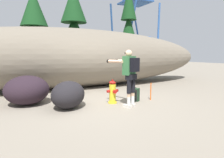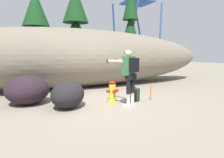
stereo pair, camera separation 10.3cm
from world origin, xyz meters
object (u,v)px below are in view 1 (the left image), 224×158
Objects in this scene: spare_backpack at (135,95)px; survey_stake at (151,91)px; utility_worker at (129,71)px; boulder_large at (27,90)px; fire_hydrant at (113,92)px; boulder_mid at (68,95)px.

spare_backpack is 0.59m from survey_stake.
utility_worker is 1.25× the size of boulder_large.
boulder_large reaches higher than fire_hydrant.
survey_stake is at bearing -18.95° from boulder_large.
fire_hydrant is 0.83m from spare_backpack.
utility_worker is (0.24, -0.62, 0.73)m from fire_hydrant.
survey_stake is (1.14, 0.39, -0.79)m from utility_worker.
utility_worker reaches higher than boulder_mid.
spare_backpack is at bearing -4.39° from boulder_mid.
fire_hydrant is 0.45× the size of utility_worker.
utility_worker reaches higher than spare_backpack.
fire_hydrant is 1.30× the size of survey_stake.
boulder_large reaches higher than spare_backpack.
boulder_large is at bearing 121.10° from spare_backpack.
boulder_mid is (1.06, -1.00, -0.06)m from boulder_large.
spare_backpack is at bearing -4.64° from fire_hydrant.
boulder_large is (-2.72, 1.72, -0.63)m from utility_worker.
fire_hydrant is 2.72m from boulder_large.
boulder_mid is (-1.42, 0.11, 0.04)m from fire_hydrant.
spare_backpack is 2.25m from boulder_mid.
utility_worker is 1.18m from spare_backpack.
boulder_mid reaches higher than fire_hydrant.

